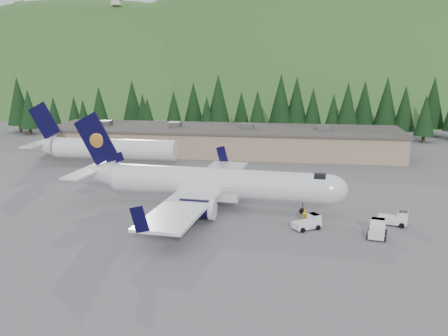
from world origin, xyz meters
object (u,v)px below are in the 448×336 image
airliner (209,183)px  ramp_worker (304,216)px  second_airliner (99,148)px  baggage_tug_b (396,219)px  baggage_tug_c (377,229)px  terminal_building (223,140)px  baggage_tug_a (309,222)px

airliner → ramp_worker: (12.23, -4.54, -2.39)m
second_airliner → ramp_worker: bearing=-36.2°
airliner → baggage_tug_b: airliner is taller
baggage_tug_c → ramp_worker: bearing=78.8°
baggage_tug_c → terminal_building: size_ratio=0.05×
baggage_tug_a → baggage_tug_c: size_ratio=0.97×
airliner → baggage_tug_b: size_ratio=10.12×
airliner → baggage_tug_c: 21.67m
airliner → second_airliner: (-23.86, 21.91, 0.09)m
terminal_building → ramp_worker: size_ratio=41.71×
second_airliner → terminal_building: bearing=38.8°
baggage_tug_c → ramp_worker: 8.49m
second_airliner → baggage_tug_a: 46.33m
second_airliner → baggage_tug_b: 53.23m
baggage_tug_c → second_airliner: bearing=67.2°
baggage_tug_c → terminal_building: (-24.02, 45.68, 1.83)m
second_airliner → terminal_building: (19.91, 16.00, -0.70)m
airliner → ramp_worker: airliner is taller
baggage_tug_a → baggage_tug_b: size_ratio=0.96×
second_airliner → baggage_tug_b: size_ratio=7.60×
ramp_worker → baggage_tug_a: bearing=89.1°
second_airliner → ramp_worker: size_ratio=16.16×
baggage_tug_b → ramp_worker: 10.56m
airliner → baggage_tug_c: bearing=-16.1°
airliner → baggage_tug_b: bearing=-4.1°
second_airliner → ramp_worker: (36.09, -26.44, -2.47)m
baggage_tug_a → ramp_worker: (-0.45, 1.92, 0.10)m
terminal_building → second_airliner: bearing=-141.2°
baggage_tug_a → baggage_tug_c: 7.51m
ramp_worker → second_airliner: bearing=-50.4°
baggage_tug_b → second_airliner: bearing=166.8°
baggage_tug_a → baggage_tug_c: baggage_tug_c is taller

